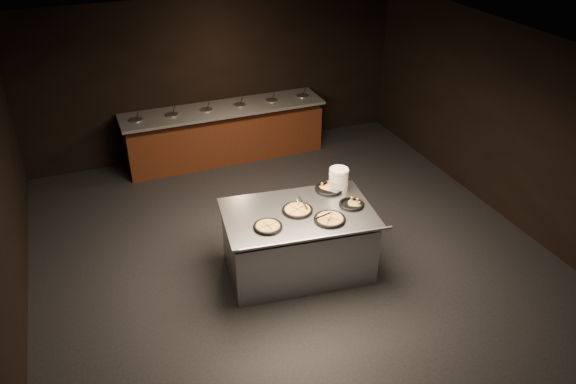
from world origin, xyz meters
name	(u,v)px	position (x,y,z in m)	size (l,w,h in m)	color
room	(300,174)	(0.00, 0.00, 1.45)	(7.02, 8.02, 2.92)	black
salad_bar	(225,136)	(0.00, 3.56, 0.44)	(3.70, 0.83, 1.18)	#552214
serving_counter	(298,243)	(-0.04, -0.06, 0.44)	(2.08, 1.47, 0.93)	silver
plate_stack	(339,179)	(0.70, 0.29, 1.09)	(0.26, 0.26, 0.31)	white
pan_veggie_whole	(268,226)	(-0.53, -0.25, 0.95)	(0.37, 0.37, 0.04)	black
pan_cheese_whole	(297,210)	(-0.04, -0.03, 0.95)	(0.40, 0.40, 0.04)	black
pan_cheese_slices_a	(329,189)	(0.58, 0.31, 0.95)	(0.40, 0.40, 0.04)	black
pan_cheese_slices_b	(330,219)	(0.26, -0.38, 0.95)	(0.41, 0.41, 0.04)	black
pan_veggie_slices	(351,204)	(0.68, -0.17, 0.95)	(0.34, 0.34, 0.04)	black
server_left	(301,203)	(0.03, 0.03, 1.01)	(0.16, 0.31, 0.16)	silver
server_right	(327,217)	(0.21, -0.40, 1.00)	(0.29, 0.18, 0.15)	silver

